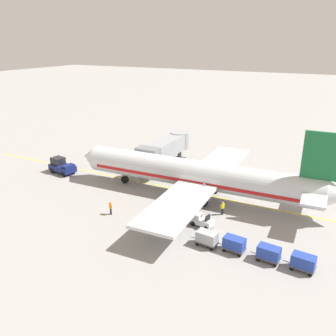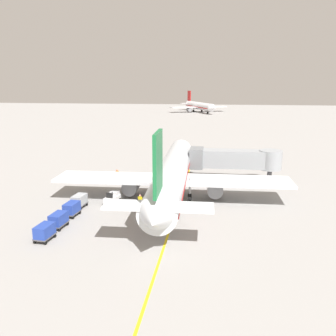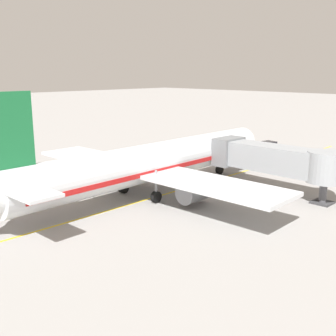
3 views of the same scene
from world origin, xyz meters
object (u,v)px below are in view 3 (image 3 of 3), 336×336
Objects in this scene: baggage_cart_second_in_train at (24,181)px; ground_crew_wing_walker at (143,160)px; pushback_tractor at (264,151)px; ground_crew_loader at (93,187)px; baggage_cart_front at (48,176)px; parked_airliner at (152,163)px; jet_bridge at (275,159)px; baggage_tug_lead at (82,181)px.

baggage_cart_second_in_train is 15.77m from ground_crew_wing_walker.
pushback_tractor is 2.78× the size of ground_crew_loader.
ground_crew_loader is (7.27, 0.80, 0.00)m from baggage_cart_front.
parked_airliner is 2.73× the size of jet_bridge.
ground_crew_wing_walker and ground_crew_loader have the same top height.
jet_bridge is 2.91× the size of pushback_tractor.
jet_bridge is 8.08× the size of ground_crew_loader.
baggage_cart_front is 2.84m from baggage_cart_second_in_train.
pushback_tractor is at bearing 71.99° from baggage_cart_front.
ground_crew_wing_walker is at bearing 102.50° from baggage_tug_lead.
baggage_tug_lead is (-5.69, -26.36, -0.39)m from pushback_tractor.
parked_airliner is 22.97m from pushback_tractor.
baggage_cart_front is 1.75× the size of ground_crew_loader.
baggage_tug_lead is at bearing 29.40° from baggage_cart_front.
baggage_tug_lead is 11.19m from ground_crew_wing_walker.
jet_bridge is (8.30, 9.14, 0.27)m from parked_airliner.
ground_crew_loader reaches higher than baggage_cart_front.
baggage_cart_second_in_train is (-18.71, -17.49, -2.51)m from jet_bridge.
jet_bridge is 25.73m from baggage_cart_second_in_train.
baggage_cart_second_in_train is at bearing -106.13° from pushback_tractor.
parked_airliner is at bearing 27.47° from baggage_cart_front.
parked_airliner is 22.07× the size of ground_crew_loader.
ground_crew_loader is at bearing -130.03° from jet_bridge.
parked_airliner is 12.25m from ground_crew_wing_walker.
pushback_tractor reaches higher than baggage_cart_second_in_train.
baggage_tug_lead is 1.59× the size of ground_crew_wing_walker.
jet_bridge reaches higher than baggage_cart_second_in_train.
jet_bridge is at bearing 37.78° from baggage_cart_front.
parked_airliner is 22.07× the size of ground_crew_wing_walker.
baggage_cart_front is at bearing -173.69° from ground_crew_loader.
baggage_cart_front is (-9.21, -28.34, -0.15)m from pushback_tractor.
parked_airliner is at bearing -132.24° from jet_bridge.
baggage_cart_front is (-10.61, -5.52, -2.24)m from parked_airliner.
pushback_tractor is 2.78× the size of ground_crew_wing_walker.
pushback_tractor is at bearing 73.87° from baggage_cart_second_in_train.
baggage_tug_lead is (-15.38, -12.66, -2.74)m from jet_bridge.
ground_crew_wing_walker is at bearing 86.70° from baggage_cart_second_in_train.
ground_crew_loader is (-1.94, -27.54, -0.15)m from pushback_tractor.
baggage_cart_front is 7.32m from ground_crew_loader.
baggage_tug_lead is 1.59× the size of ground_crew_loader.
parked_airliner is at bearing 26.48° from baggage_tug_lead.
ground_crew_wing_walker is 1.00× the size of ground_crew_loader.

